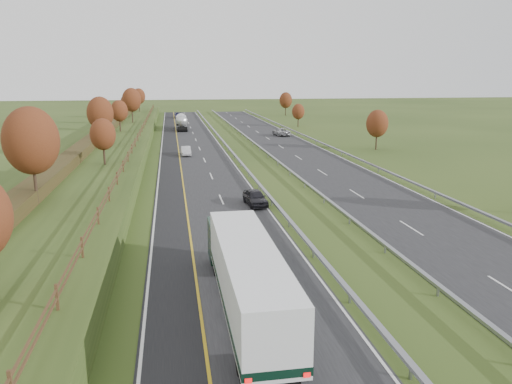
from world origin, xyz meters
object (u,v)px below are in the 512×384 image
Objects in this scene: car_dark_near at (255,197)px; car_oncoming at (281,132)px; car_silver_mid at (186,151)px; box_lorry at (245,274)px; car_small_far at (178,115)px; road_tanker at (182,121)px.

car_oncoming reaches higher than car_dark_near.
car_dark_near is at bearing 71.17° from car_oncoming.
car_dark_near is 32.15m from car_silver_mid.
car_small_far is (-1.03, 125.03, -1.54)m from box_lorry.
box_lorry is 1.45× the size of road_tanker.
box_lorry is 125.05m from car_small_far.
road_tanker reaches higher than car_small_far.
car_dark_near is (5.09, -70.28, -1.10)m from road_tanker.
car_dark_near is (4.22, 22.00, -1.56)m from box_lorry.
car_dark_near is 0.82× the size of car_small_far.
road_tanker is 2.17× the size of car_small_far.
car_small_far reaches higher than car_dark_near.
car_silver_mid is at bearing 91.28° from box_lorry.
car_small_far is (-5.25, 103.03, 0.03)m from car_dark_near.
car_oncoming is at bearing -38.16° from road_tanker.
car_silver_mid is (-0.33, -38.59, -1.15)m from road_tanker.
car_oncoming reaches higher than car_silver_mid.
road_tanker is (-0.86, 92.28, -0.47)m from box_lorry.
car_oncoming is at bearing -65.68° from car_small_far.
car_dark_near is at bearing 79.14° from box_lorry.
box_lorry is 22.46m from car_dark_near.
car_dark_near is at bearing -81.81° from car_silver_mid.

